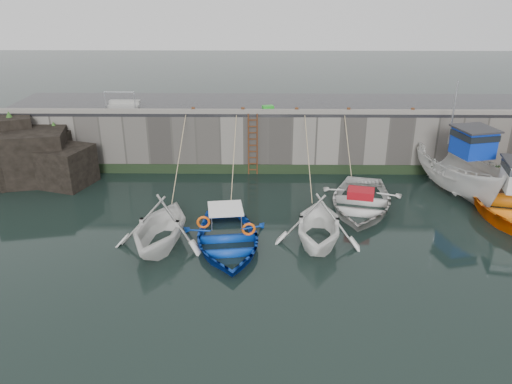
{
  "coord_description": "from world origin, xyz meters",
  "views": [
    {
      "loc": [
        -1.54,
        -14.38,
        9.28
      ],
      "look_at": [
        -1.77,
        4.68,
        1.2
      ],
      "focal_mm": 35.0,
      "sensor_mm": 36.0,
      "label": 1
    }
  ],
  "objects_px": {
    "boat_near_blacktrim": "(318,242)",
    "ladder": "(253,145)",
    "bollard_a": "(193,110)",
    "bollard_d": "(349,110)",
    "boat_near_white": "(161,245)",
    "boat_near_blue": "(227,246)",
    "bollard_b": "(243,110)",
    "boat_far_white": "(460,172)",
    "bollard_e": "(413,111)",
    "boat_near_navy": "(360,207)",
    "bollard_c": "(297,110)",
    "fish_crate": "(268,109)"
  },
  "relations": [
    {
      "from": "bollard_b",
      "to": "bollard_d",
      "type": "bearing_deg",
      "value": 0.0
    },
    {
      "from": "bollard_a",
      "to": "bollard_d",
      "type": "bearing_deg",
      "value": 0.0
    },
    {
      "from": "boat_far_white",
      "to": "bollard_b",
      "type": "bearing_deg",
      "value": 151.79
    },
    {
      "from": "boat_near_white",
      "to": "boat_near_blue",
      "type": "distance_m",
      "value": 2.52
    },
    {
      "from": "boat_near_blue",
      "to": "bollard_a",
      "type": "bearing_deg",
      "value": 97.56
    },
    {
      "from": "ladder",
      "to": "boat_near_white",
      "type": "distance_m",
      "value": 8.48
    },
    {
      "from": "boat_far_white",
      "to": "bollard_b",
      "type": "xyz_separation_m",
      "value": [
        -10.28,
        2.65,
        2.29
      ]
    },
    {
      "from": "bollard_d",
      "to": "bollard_b",
      "type": "bearing_deg",
      "value": 180.0
    },
    {
      "from": "boat_near_navy",
      "to": "bollard_e",
      "type": "bearing_deg",
      "value": 67.81
    },
    {
      "from": "ladder",
      "to": "bollard_e",
      "type": "bearing_deg",
      "value": 2.4
    },
    {
      "from": "bollard_b",
      "to": "boat_far_white",
      "type": "bearing_deg",
      "value": -14.46
    },
    {
      "from": "boat_far_white",
      "to": "boat_near_blue",
      "type": "bearing_deg",
      "value": -167.06
    },
    {
      "from": "boat_near_navy",
      "to": "bollard_c",
      "type": "xyz_separation_m",
      "value": [
        -2.63,
        4.45,
        3.3
      ]
    },
    {
      "from": "boat_near_navy",
      "to": "bollard_c",
      "type": "bearing_deg",
      "value": 133.87
    },
    {
      "from": "boat_near_blue",
      "to": "bollard_b",
      "type": "relative_size",
      "value": 17.96
    },
    {
      "from": "ladder",
      "to": "boat_near_blacktrim",
      "type": "height_order",
      "value": "ladder"
    },
    {
      "from": "boat_near_blacktrim",
      "to": "boat_near_navy",
      "type": "height_order",
      "value": "boat_near_blacktrim"
    },
    {
      "from": "ladder",
      "to": "bollard_e",
      "type": "height_order",
      "value": "bollard_e"
    },
    {
      "from": "boat_near_blacktrim",
      "to": "ladder",
      "type": "bearing_deg",
      "value": 116.46
    },
    {
      "from": "boat_near_blacktrim",
      "to": "bollard_a",
      "type": "height_order",
      "value": "bollard_a"
    },
    {
      "from": "boat_near_navy",
      "to": "bollard_d",
      "type": "bearing_deg",
      "value": 103.68
    },
    {
      "from": "boat_near_white",
      "to": "bollard_a",
      "type": "relative_size",
      "value": 15.27
    },
    {
      "from": "boat_near_white",
      "to": "bollard_b",
      "type": "xyz_separation_m",
      "value": [
        2.86,
        7.96,
        3.3
      ]
    },
    {
      "from": "boat_far_white",
      "to": "bollard_d",
      "type": "height_order",
      "value": "boat_far_white"
    },
    {
      "from": "boat_near_white",
      "to": "bollard_c",
      "type": "distance_m",
      "value": 10.26
    },
    {
      "from": "ladder",
      "to": "boat_near_white",
      "type": "height_order",
      "value": "ladder"
    },
    {
      "from": "boat_near_white",
      "to": "boat_near_blue",
      "type": "relative_size",
      "value": 0.85
    },
    {
      "from": "boat_near_white",
      "to": "boat_near_blue",
      "type": "xyz_separation_m",
      "value": [
        2.52,
        -0.03,
        0.0
      ]
    },
    {
      "from": "ladder",
      "to": "fish_crate",
      "type": "relative_size",
      "value": 5.8
    },
    {
      "from": "ladder",
      "to": "boat_near_blacktrim",
      "type": "distance_m",
      "value": 7.91
    },
    {
      "from": "boat_near_blacktrim",
      "to": "bollard_b",
      "type": "height_order",
      "value": "bollard_b"
    },
    {
      "from": "ladder",
      "to": "bollard_d",
      "type": "distance_m",
      "value": 5.11
    },
    {
      "from": "boat_near_blue",
      "to": "fish_crate",
      "type": "relative_size",
      "value": 9.12
    },
    {
      "from": "bollard_c",
      "to": "boat_far_white",
      "type": "bearing_deg",
      "value": -19.28
    },
    {
      "from": "boat_far_white",
      "to": "fish_crate",
      "type": "xyz_separation_m",
      "value": [
        -9.02,
        2.9,
        2.3
      ]
    },
    {
      "from": "boat_far_white",
      "to": "bollard_e",
      "type": "bearing_deg",
      "value": 110.12
    },
    {
      "from": "fish_crate",
      "to": "bollard_d",
      "type": "distance_m",
      "value": 4.05
    },
    {
      "from": "bollard_a",
      "to": "bollard_d",
      "type": "height_order",
      "value": "same"
    },
    {
      "from": "fish_crate",
      "to": "bollard_c",
      "type": "relative_size",
      "value": 1.97
    },
    {
      "from": "boat_near_blue",
      "to": "boat_near_navy",
      "type": "bearing_deg",
      "value": 24.42
    },
    {
      "from": "boat_near_blue",
      "to": "fish_crate",
      "type": "height_order",
      "value": "fish_crate"
    },
    {
      "from": "bollard_b",
      "to": "bollard_c",
      "type": "relative_size",
      "value": 1.0
    },
    {
      "from": "ladder",
      "to": "boat_near_navy",
      "type": "height_order",
      "value": "ladder"
    },
    {
      "from": "boat_near_blacktrim",
      "to": "boat_near_navy",
      "type": "distance_m",
      "value": 3.86
    },
    {
      "from": "ladder",
      "to": "boat_near_navy",
      "type": "xyz_separation_m",
      "value": [
        4.83,
        -4.11,
        -1.59
      ]
    },
    {
      "from": "boat_near_navy",
      "to": "bollard_c",
      "type": "height_order",
      "value": "bollard_c"
    },
    {
      "from": "boat_near_blacktrim",
      "to": "bollard_c",
      "type": "distance_m",
      "value": 8.32
    },
    {
      "from": "boat_near_blacktrim",
      "to": "bollard_b",
      "type": "distance_m",
      "value": 8.88
    },
    {
      "from": "boat_near_navy",
      "to": "bollard_a",
      "type": "height_order",
      "value": "bollard_a"
    },
    {
      "from": "boat_near_navy",
      "to": "boat_far_white",
      "type": "height_order",
      "value": "boat_far_white"
    }
  ]
}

